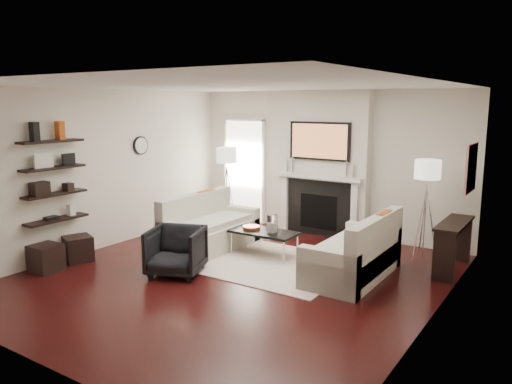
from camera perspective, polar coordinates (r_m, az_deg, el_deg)
The scene contains 71 objects.
room_envelope at distance 6.96m, azimuth -2.72°, elevation 0.89°, with size 6.00×6.00×6.00m.
chimney_breast at distance 9.41m, azimuth 7.66°, elevation 3.24°, with size 1.80×0.25×2.70m, color silver.
fireplace_surround at distance 9.43m, azimuth 7.18°, elevation -1.85°, with size 1.30×0.02×1.04m, color black.
firebox at distance 9.44m, azimuth 7.16°, elevation -2.27°, with size 0.75×0.02×0.65m, color black.
mantel_pilaster_l at distance 9.73m, azimuth 3.31°, elevation -1.23°, with size 0.12×0.08×1.10m, color white.
mantel_pilaster_r at distance 9.11m, azimuth 11.17°, elevation -2.20°, with size 0.12×0.08×1.10m, color white.
mantel_shelf at distance 9.28m, azimuth 7.13°, elevation 1.72°, with size 1.70×0.18×0.07m, color white.
tv_body at distance 9.23m, azimuth 7.29°, elevation 5.80°, with size 1.20×0.06×0.70m, color black.
tv_screen at distance 9.20m, azimuth 7.20°, elevation 5.79°, with size 1.10×0.01×0.62m, color #BF723F.
candlestick_l_tall at distance 9.51m, azimuth 4.21°, elevation 3.11°, with size 0.04×0.04×0.30m, color silver.
candlestick_l_short at distance 9.58m, azimuth 3.53°, elevation 2.99°, with size 0.04×0.04×0.24m, color silver.
candlestick_r_tall at distance 9.03m, azimuth 10.31°, elevation 2.59°, with size 0.04×0.04×0.30m, color silver.
candlestick_r_short at distance 8.99m, azimuth 11.07°, elevation 2.34°, with size 0.04×0.04×0.24m, color silver.
hallway_panel at distance 10.47m, azimuth -1.28°, elevation 2.37°, with size 0.90×0.02×2.10m, color white.
door_trim_l at distance 10.73m, azimuth -3.45°, elevation 2.55°, with size 0.06×0.06×2.16m, color white.
door_trim_r at distance 10.19m, azimuth 0.88°, elevation 2.16°, with size 0.06×0.06×2.16m, color white.
door_trim_top at distance 10.36m, azimuth -1.37°, elevation 8.29°, with size 1.02×0.06×0.06m, color white.
rug at distance 7.89m, azimuth 1.12°, elevation -8.04°, with size 2.60×2.00×0.01m, color #F3DAC7.
loveseat_left_base at distance 8.61m, azimuth -5.17°, elevation -5.10°, with size 0.85×1.80×0.42m, color beige.
loveseat_left_back at distance 8.74m, azimuth -6.93°, elevation -2.76°, with size 0.18×1.80×0.80m, color beige.
loveseat_left_arm_n at distance 7.99m, azimuth -8.82°, elevation -5.72°, with size 0.85×0.18×0.60m, color beige.
loveseat_left_arm_s at distance 9.21m, azimuth -2.04°, elevation -3.47°, with size 0.85×0.18×0.60m, color beige.
loveseat_left_cushion at distance 8.51m, azimuth -4.94°, elevation -3.46°, with size 0.63×1.44×0.10m, color beige.
pillow_left_orange at distance 8.92m, azimuth -5.71°, elevation -1.13°, with size 0.10×0.42×0.42m, color #B34F16.
pillow_left_charcoal at distance 8.47m, azimuth -8.26°, elevation -1.86°, with size 0.10×0.40×0.40m, color black.
loveseat_right_base at distance 7.35m, azimuth 10.93°, elevation -7.93°, with size 0.85×1.80×0.42m, color beige.
loveseat_right_back at distance 7.14m, azimuth 13.51°, elevation -5.91°, with size 0.18×1.80×0.80m, color beige.
loveseat_right_arm_n at distance 6.62m, azimuth 8.22°, elevation -9.09°, with size 0.85×0.18×0.60m, color beige.
loveseat_right_arm_s at distance 8.05m, azimuth 13.18°, elevation -5.75°, with size 0.85×0.18×0.60m, color beige.
loveseat_right_cushion at distance 7.29m, azimuth 10.63°, elevation -5.93°, with size 0.63×1.44×0.10m, color beige.
pillow_right_orange at distance 7.37m, azimuth 14.37°, elevation -3.82°, with size 0.10×0.42×0.42m, color #B34F16.
pillow_right_charcoal at distance 6.82m, azimuth 12.70°, elevation -4.96°, with size 0.10×0.40×0.40m, color black.
coffee_table at distance 8.11m, azimuth 0.93°, elevation -4.61°, with size 1.10×0.55×0.04m, color black.
coffee_leg_nw at distance 8.27m, azimuth -2.84°, elevation -5.85°, with size 0.02×0.02×0.38m, color silver.
coffee_leg_ne at distance 7.74m, azimuth 3.19°, elevation -6.98°, with size 0.02×0.02×0.38m, color silver.
coffee_leg_sw at distance 8.61m, azimuth -1.10°, elevation -5.19°, with size 0.02×0.02×0.38m, color silver.
coffee_leg_se at distance 8.11m, azimuth 4.77°, elevation -6.20°, with size 0.02×0.02×0.38m, color silver.
hurricane_glass at distance 8.00m, azimuth 1.84°, elevation -3.66°, with size 0.18×0.18×0.31m, color white.
hurricane_candle at distance 8.01m, azimuth 1.84°, elevation -4.11°, with size 0.11×0.11×0.17m, color white.
copper_bowl at distance 8.24m, azimuth -0.54°, elevation -4.07°, with size 0.29×0.29×0.05m, color #B53D1E.
armchair at distance 7.37m, azimuth -9.13°, elevation -6.42°, with size 0.74×0.70×0.76m, color black.
lamp_left_post at distance 10.03m, azimuth -3.32°, elevation -0.59°, with size 0.02×0.02×1.20m, color silver.
lamp_left_shade at distance 9.91m, azimuth -3.37°, elevation 4.24°, with size 0.40×0.40×0.30m, color white.
lamp_left_leg_a at distance 9.97m, azimuth -2.81°, elevation -0.65°, with size 0.02×0.02×1.25m, color silver.
lamp_left_leg_b at distance 10.14m, azimuth -3.25°, elevation -0.47°, with size 0.02×0.02×1.25m, color silver.
lamp_left_leg_c at distance 9.99m, azimuth -3.90°, elevation -0.64°, with size 0.02×0.02×1.25m, color silver.
lamp_right_post at distance 8.36m, azimuth 18.70°, elevation -3.31°, with size 0.02×0.02×1.20m, color silver.
lamp_right_shade at distance 8.21m, azimuth 19.03°, elevation 2.47°, with size 0.40×0.40×0.30m, color white.
lamp_right_leg_a at distance 8.33m, azimuth 19.43°, elevation -3.40°, with size 0.02×0.02×1.25m, color silver.
lamp_right_leg_b at distance 8.46m, azimuth 18.51°, elevation -3.14°, with size 0.02×0.02×1.25m, color silver.
lamp_right_leg_c at distance 8.28m, azimuth 18.16°, elevation -3.40°, with size 0.02×0.02×1.25m, color silver.
console_top at distance 7.88m, azimuth 21.74°, elevation -3.33°, with size 0.35×1.20×0.04m, color black.
console_leg_n at distance 7.45m, azimuth 20.67°, elevation -7.00°, with size 0.30×0.04×0.71m, color black.
console_leg_s at distance 8.49m, azimuth 22.35°, elevation -5.04°, with size 0.30×0.04×0.71m, color black.
wall_art at distance 7.76m, azimuth 23.38°, elevation 2.52°, with size 0.03×0.70×0.70m, color tan.
shelf_bottom at distance 8.26m, azimuth -21.82°, elevation -2.94°, with size 0.25×1.00×0.04m, color black.
shelf_lower at distance 8.19m, azimuth -22.00°, elevation -0.21°, with size 0.25×1.00×0.04m, color black.
shelf_upper at distance 8.13m, azimuth -22.19°, elevation 2.56°, with size 0.25×1.00×0.04m, color black.
shelf_top at distance 8.09m, azimuth -22.38°, elevation 5.37°, with size 0.25×1.00×0.04m, color black.
decor_magfile_a at distance 7.94m, azimuth -23.99°, elevation 6.32°, with size 0.12×0.10×0.28m, color black.
decor_magfile_b at distance 8.18m, azimuth -21.50°, elevation 6.58°, with size 0.12×0.10×0.28m, color #B34F16.
decor_frame_a at distance 8.03m, azimuth -23.14°, elevation 3.33°, with size 0.04×0.30×0.22m, color white.
decor_frame_b at distance 8.28m, azimuth -20.64°, elevation 3.54°, with size 0.04×0.22×0.18m, color black.
decor_wine_rack at distance 8.04m, azimuth -23.49°, elevation 0.35°, with size 0.18×0.25×0.20m, color black.
decor_box_small at distance 8.31m, azimuth -20.68°, elevation 0.56°, with size 0.15×0.12×0.12m, color black.
decor_books at distance 8.21m, azimuth -22.34°, elevation -2.76°, with size 0.14×0.20×0.05m, color black.
decor_box_tall at distance 8.39m, azimuth -20.39°, elevation -1.91°, with size 0.10×0.10×0.18m, color white.
clock_rim at distance 9.39m, azimuth -13.07°, elevation 5.20°, with size 0.34×0.34×0.04m, color black.
clock_face at distance 9.37m, azimuth -12.96°, elevation 5.20°, with size 0.29×0.29×0.01m, color white.
ottoman_near at distance 8.40m, azimuth -19.67°, elevation -6.12°, with size 0.40×0.40×0.40m, color black.
ottoman_far at distance 8.09m, azimuth -22.88°, elevation -6.95°, with size 0.40×0.40×0.40m, color black.
Camera 1 is at (4.05, -5.54, 2.47)m, focal length 35.00 mm.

